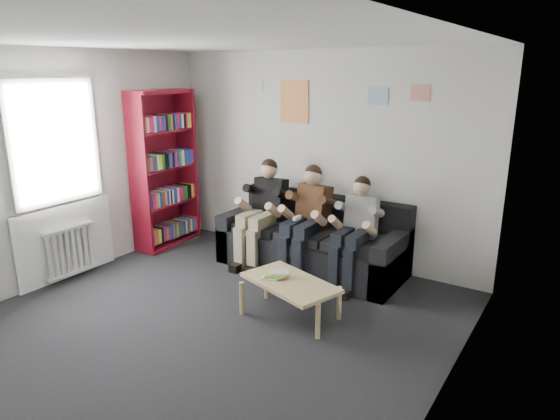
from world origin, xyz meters
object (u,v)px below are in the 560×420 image
person_left (261,213)px  person_right (354,232)px  sofa (313,244)px  bookshelf (165,170)px  coffee_table (290,285)px  person_middle (305,221)px

person_left → person_right: bearing=-5.4°
sofa → bookshelf: (-2.21, -0.33, 0.77)m
coffee_table → sofa: bearing=109.4°
person_left → bookshelf: bearing=179.0°
sofa → person_right: size_ratio=1.82×
sofa → coffee_table: 1.35m
bookshelf → coffee_table: size_ratio=2.21×
coffee_table → person_middle: 1.21m
bookshelf → person_right: bookshelf is taller
coffee_table → person_left: size_ratio=0.73×
person_middle → person_right: 0.65m
bookshelf → person_left: bookshelf is taller
coffee_table → person_left: person_left is taller
coffee_table → person_left: bearing=135.8°
sofa → coffee_table: size_ratio=2.34×
coffee_table → person_left: 1.57m
coffee_table → person_middle: bearing=112.8°
bookshelf → person_middle: size_ratio=1.63×
coffee_table → person_middle: person_middle is taller
coffee_table → person_right: 1.13m
bookshelf → coffee_table: (2.66, -0.94, -0.75)m
bookshelf → person_left: size_ratio=1.62×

